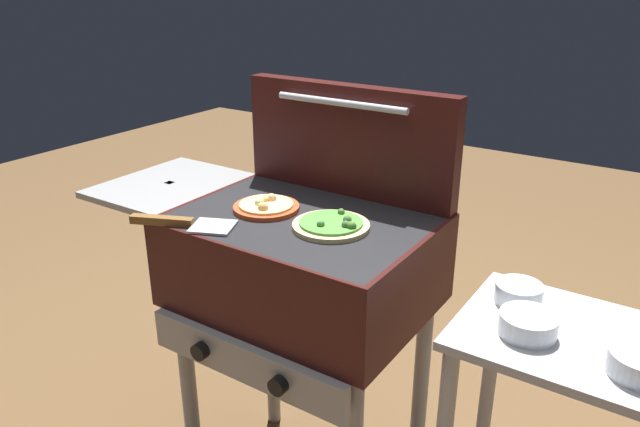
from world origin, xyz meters
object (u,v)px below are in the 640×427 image
Objects in this scene: grill at (299,267)px; pizza_cheese at (266,206)px; spatula at (183,223)px; topping_bowl_middle at (519,294)px; prep_table at (554,424)px; topping_bowl_near at (528,325)px; pizza_veggie at (332,225)px.

grill is 5.59× the size of pizza_cheese.
spatula reaches higher than topping_bowl_middle.
grill reaches higher than prep_table.
grill is at bearing 6.87° from pizza_cheese.
spatula is 0.33× the size of prep_table.
prep_table is at bearing -27.56° from topping_bowl_middle.
pizza_cheese reaches higher than spatula.
topping_bowl_near is at bearing -2.85° from pizza_cheese.
pizza_veggie reaches higher than prep_table.
prep_table is (0.87, 0.21, -0.35)m from spatula.
pizza_cheese is 0.22m from spatula.
pizza_cheese reaches higher than grill.
pizza_veggie is 0.36m from spatula.
pizza_cheese is 0.21m from pizza_veggie.
spatula is 0.96m from prep_table.
grill is 0.55m from topping_bowl_middle.
prep_table is at bearing 34.57° from topping_bowl_near.
grill is at bearing -172.65° from topping_bowl_middle.
topping_bowl_near is at bearing 11.34° from spatula.
pizza_cheese is at bearing -178.83° from prep_table.
pizza_cheese reaches higher than topping_bowl_middle.
spatula is (-0.31, -0.19, -0.00)m from pizza_veggie.
topping_bowl_middle is at bearing 114.84° from topping_bowl_near.
topping_bowl_near is at bearing -65.16° from topping_bowl_middle.
spatula is 2.52× the size of topping_bowl_middle.
grill is at bearing 170.69° from pizza_veggie.
pizza_cheese is at bearing 62.03° from spatula.
grill is 9.27× the size of topping_bowl_middle.
spatula is 0.82m from topping_bowl_near.
prep_table is at bearing 13.58° from spatula.
spatula is 2.24× the size of topping_bowl_near.
pizza_cheese is at bearing 177.96° from pizza_veggie.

